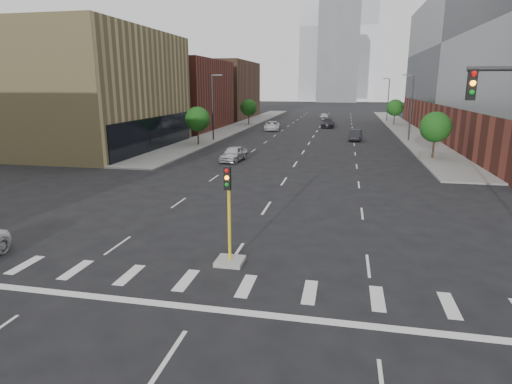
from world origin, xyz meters
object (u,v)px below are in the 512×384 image
(median_traffic_signal, at_px, (229,243))
(car_near_left, at_px, (234,154))
(car_far_left, at_px, (272,126))
(car_distant, at_px, (324,116))
(car_mid_right, at_px, (355,135))
(car_deep_right, at_px, (328,123))

(median_traffic_signal, xyz_separation_m, car_near_left, (-6.48, 25.49, -0.19))
(car_far_left, xyz_separation_m, car_distant, (7.69, 25.39, -0.03))
(median_traffic_signal, bearing_deg, car_mid_right, 82.25)
(median_traffic_signal, height_order, car_near_left, median_traffic_signal)
(car_far_left, height_order, car_deep_right, car_deep_right)
(median_traffic_signal, distance_m, car_far_left, 57.53)
(median_traffic_signal, xyz_separation_m, car_far_left, (-7.79, 57.00, -0.20))
(car_far_left, relative_size, car_distant, 1.27)
(car_far_left, bearing_deg, car_mid_right, -46.89)
(median_traffic_signal, xyz_separation_m, car_deep_right, (1.50, 64.14, -0.15))
(median_traffic_signal, relative_size, car_near_left, 0.96)
(car_mid_right, bearing_deg, car_deep_right, 108.35)
(car_near_left, xyz_separation_m, car_far_left, (-1.31, 31.51, -0.01))
(car_deep_right, relative_size, car_distant, 1.30)
(car_near_left, height_order, car_distant, car_near_left)
(car_deep_right, bearing_deg, median_traffic_signal, -91.79)
(car_mid_right, relative_size, car_distant, 1.04)
(median_traffic_signal, height_order, car_distant, median_traffic_signal)
(median_traffic_signal, relative_size, car_distant, 1.01)
(car_mid_right, height_order, car_deep_right, car_deep_right)
(car_deep_right, bearing_deg, car_distant, 94.56)
(car_near_left, bearing_deg, car_mid_right, 63.35)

